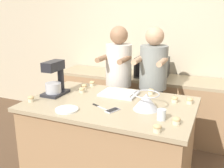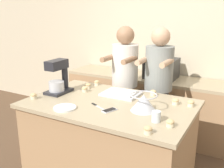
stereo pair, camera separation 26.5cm
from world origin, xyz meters
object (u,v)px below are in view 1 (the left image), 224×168
object	(u,v)px
cupcake_1	(175,99)
person_left	(118,86)
baking_tray	(119,93)
cupcake_4	(157,128)
mixing_bowl	(146,101)
cell_phone	(113,110)
cupcake_2	(84,86)
cupcake_7	(82,90)
drinking_glass	(161,115)
cupcake_3	(151,91)
person_right	(152,90)
cupcake_8	(190,101)
knife	(99,107)
cupcake_5	(92,83)
cupcake_6	(176,121)
microwave_oven	(152,67)
stand_mixer	(55,80)
small_plate	(67,110)
cupcake_0	(31,99)

from	to	relation	value
cupcake_1	person_left	bearing A→B (deg)	146.69
baking_tray	cupcake_4	bearing A→B (deg)	-50.14
mixing_bowl	cell_phone	xyz separation A→B (m)	(-0.27, -0.16, -0.08)
cell_phone	cupcake_2	xyz separation A→B (m)	(-0.58, 0.50, 0.03)
cupcake_2	cupcake_7	size ratio (longest dim) A/B	1.00
cell_phone	drinking_glass	world-z (taller)	drinking_glass
baking_tray	cupcake_3	bearing A→B (deg)	26.08
person_right	drinking_glass	distance (m)	1.09
cell_phone	cupcake_7	world-z (taller)	cupcake_7
drinking_glass	cupcake_8	distance (m)	0.53
person_right	cupcake_3	xyz separation A→B (m)	(0.08, -0.39, 0.11)
knife	cupcake_8	xyz separation A→B (m)	(0.79, 0.44, 0.03)
cupcake_8	person_right	bearing A→B (deg)	134.49
cell_phone	cupcake_5	size ratio (longest dim) A/B	2.39
baking_tray	cupcake_3	distance (m)	0.35
cupcake_6	drinking_glass	bearing A→B (deg)	163.16
drinking_glass	cupcake_2	xyz separation A→B (m)	(-1.04, 0.52, -0.02)
cupcake_3	drinking_glass	bearing A→B (deg)	-67.52
microwave_oven	cell_phone	size ratio (longest dim) A/B	2.80
cupcake_4	cupcake_6	size ratio (longest dim) A/B	1.00
microwave_oven	stand_mixer	bearing A→B (deg)	-117.09
small_plate	microwave_oven	bearing A→B (deg)	78.94
drinking_glass	knife	bearing A→B (deg)	174.00
drinking_glass	cupcake_7	world-z (taller)	drinking_glass
microwave_oven	cupcake_6	xyz separation A→B (m)	(0.65, -1.67, -0.05)
cupcake_8	stand_mixer	bearing A→B (deg)	-168.68
stand_mixer	cupcake_6	xyz separation A→B (m)	(1.37, -0.26, -0.13)
drinking_glass	cupcake_2	distance (m)	1.16
cupcake_0	cupcake_7	size ratio (longest dim) A/B	1.00
small_plate	cupcake_6	xyz separation A→B (m)	(0.99, 0.10, 0.02)
microwave_oven	cupcake_8	world-z (taller)	microwave_oven
stand_mixer	cupcake_1	distance (m)	1.29
person_right	cupcake_0	distance (m)	1.48
microwave_oven	mixing_bowl	bearing A→B (deg)	-77.37
cupcake_4	stand_mixer	bearing A→B (deg)	159.85
stand_mixer	small_plate	xyz separation A→B (m)	(0.38, -0.36, -0.16)
microwave_oven	cupcake_3	bearing A→B (deg)	-75.92
baking_tray	cupcake_7	distance (m)	0.42
cell_phone	knife	distance (m)	0.17
cupcake_1	cupcake_5	size ratio (longest dim) A/B	1.00
mixing_bowl	cell_phone	world-z (taller)	mixing_bowl
person_left	cupcake_3	xyz separation A→B (m)	(0.54, -0.39, 0.11)
cell_phone	small_plate	size ratio (longest dim) A/B	0.74
cupcake_1	stand_mixer	bearing A→B (deg)	-168.30
person_right	microwave_oven	bearing A→B (deg)	105.71
cupcake_2	cupcake_3	bearing A→B (deg)	9.12
baking_tray	cupcake_0	bearing A→B (deg)	-142.85
cupcake_5	cupcake_8	bearing A→B (deg)	-8.29
cupcake_7	cupcake_3	bearing A→B (deg)	19.25
drinking_glass	baking_tray	bearing A→B (deg)	140.16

